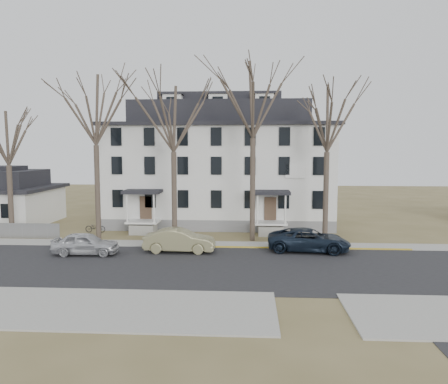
# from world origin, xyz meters

# --- Properties ---
(ground) EXTENTS (120.00, 120.00, 0.00)m
(ground) POSITION_xyz_m (0.00, 0.00, 0.00)
(ground) COLOR olive
(ground) RESTS_ON ground
(main_road) EXTENTS (120.00, 10.00, 0.04)m
(main_road) POSITION_xyz_m (0.00, 2.00, 0.00)
(main_road) COLOR #27272A
(main_road) RESTS_ON ground
(far_sidewalk) EXTENTS (120.00, 2.00, 0.08)m
(far_sidewalk) POSITION_xyz_m (0.00, 8.00, 0.00)
(far_sidewalk) COLOR #A09F97
(far_sidewalk) RESTS_ON ground
(near_sidewalk_left) EXTENTS (20.00, 5.00, 0.08)m
(near_sidewalk_left) POSITION_xyz_m (-8.00, -5.00, 0.00)
(near_sidewalk_left) COLOR #A09F97
(near_sidewalk_left) RESTS_ON ground
(yellow_curb) EXTENTS (14.00, 0.25, 0.06)m
(yellow_curb) POSITION_xyz_m (5.00, 7.10, 0.00)
(yellow_curb) COLOR gold
(yellow_curb) RESTS_ON ground
(boarding_house) EXTENTS (20.80, 12.36, 12.05)m
(boarding_house) POSITION_xyz_m (-2.00, 17.95, 5.38)
(boarding_house) COLOR slate
(boarding_house) RESTS_ON ground
(small_house) EXTENTS (8.70, 8.70, 5.00)m
(small_house) POSITION_xyz_m (-22.00, 16.00, 2.25)
(small_house) COLOR silver
(small_house) RESTS_ON ground
(tree_far_left) EXTENTS (8.40, 8.40, 13.72)m
(tree_far_left) POSITION_xyz_m (-11.00, 9.80, 10.34)
(tree_far_left) COLOR #473B31
(tree_far_left) RESTS_ON ground
(tree_mid_left) EXTENTS (7.80, 7.80, 12.74)m
(tree_mid_left) POSITION_xyz_m (-5.00, 9.80, 9.60)
(tree_mid_left) COLOR #473B31
(tree_mid_left) RESTS_ON ground
(tree_center) EXTENTS (9.00, 9.00, 14.70)m
(tree_center) POSITION_xyz_m (1.00, 9.80, 11.08)
(tree_center) COLOR #473B31
(tree_center) RESTS_ON ground
(tree_mid_right) EXTENTS (7.80, 7.80, 12.74)m
(tree_mid_right) POSITION_xyz_m (6.50, 9.80, 9.60)
(tree_mid_right) COLOR #473B31
(tree_mid_right) RESTS_ON ground
(tree_bungalow) EXTENTS (6.60, 6.60, 10.78)m
(tree_bungalow) POSITION_xyz_m (-18.00, 9.80, 8.12)
(tree_bungalow) COLOR #473B31
(tree_bungalow) RESTS_ON ground
(car_silver) EXTENTS (4.39, 1.91, 1.47)m
(car_silver) POSITION_xyz_m (-10.01, 4.51, 0.74)
(car_silver) COLOR silver
(car_silver) RESTS_ON ground
(car_tan) EXTENTS (4.80, 1.73, 1.57)m
(car_tan) POSITION_xyz_m (-3.94, 5.65, 0.79)
(car_tan) COLOR #89845B
(car_tan) RESTS_ON ground
(car_navy) EXTENTS (5.79, 3.11, 1.54)m
(car_navy) POSITION_xyz_m (4.84, 6.41, 0.77)
(car_navy) COLOR black
(car_navy) RESTS_ON ground
(bicycle_left) EXTENTS (1.69, 0.60, 0.89)m
(bicycle_left) POSITION_xyz_m (-12.06, 11.98, 0.44)
(bicycle_left) COLOR black
(bicycle_left) RESTS_ON ground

